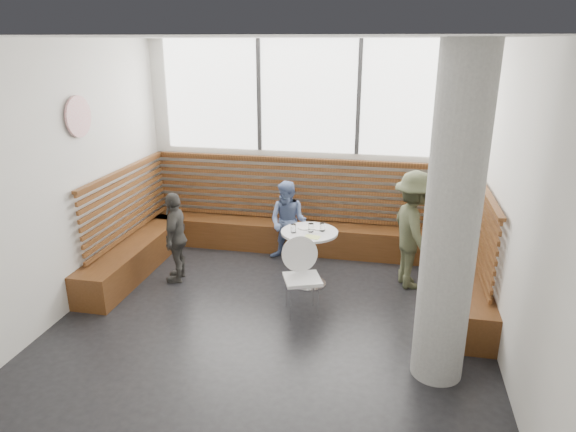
% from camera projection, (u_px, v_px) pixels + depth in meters
% --- Properties ---
extents(room, '(5.00, 5.00, 3.20)m').
position_uv_depth(room, '(269.00, 193.00, 5.57)').
color(room, silver).
rests_on(room, ground).
extents(booth, '(5.00, 2.50, 1.44)m').
position_uv_depth(booth, '(299.00, 237.00, 7.59)').
color(booth, '#4A2A12').
rests_on(booth, ground).
extents(concrete_column, '(0.50, 0.50, 3.20)m').
position_uv_depth(concrete_column, '(452.00, 223.00, 4.66)').
color(concrete_column, gray).
rests_on(concrete_column, ground).
extents(wall_art, '(0.03, 0.50, 0.50)m').
position_uv_depth(wall_art, '(78.00, 117.00, 6.18)').
color(wall_art, white).
rests_on(wall_art, room).
extents(cafe_table, '(0.76, 0.76, 0.78)m').
position_uv_depth(cafe_table, '(309.00, 247.00, 6.85)').
color(cafe_table, silver).
rests_on(cafe_table, ground).
extents(cafe_chair, '(0.45, 0.44, 0.93)m').
position_uv_depth(cafe_chair, '(303.00, 270.00, 6.19)').
color(cafe_chair, white).
rests_on(cafe_chair, ground).
extents(adult_man, '(0.89, 1.16, 1.59)m').
position_uv_depth(adult_man, '(414.00, 230.00, 6.76)').
color(adult_man, '#444930').
rests_on(adult_man, ground).
extents(child_back, '(0.69, 0.59, 1.23)m').
position_uv_depth(child_back, '(288.00, 222.00, 7.61)').
color(child_back, '#657BAF').
rests_on(child_back, ground).
extents(child_left, '(0.41, 0.78, 1.26)m').
position_uv_depth(child_left, '(176.00, 237.00, 6.99)').
color(child_left, '#43403C').
rests_on(child_left, ground).
extents(plate_near, '(0.18, 0.18, 0.01)m').
position_uv_depth(plate_near, '(305.00, 228.00, 6.89)').
color(plate_near, white).
rests_on(plate_near, cafe_table).
extents(plate_far, '(0.20, 0.20, 0.01)m').
position_uv_depth(plate_far, '(318.00, 228.00, 6.89)').
color(plate_far, white).
rests_on(plate_far, cafe_table).
extents(glass_left, '(0.07, 0.07, 0.11)m').
position_uv_depth(glass_left, '(293.00, 228.00, 6.73)').
color(glass_left, white).
rests_on(glass_left, cafe_table).
extents(glass_mid, '(0.07, 0.07, 0.11)m').
position_uv_depth(glass_mid, '(311.00, 228.00, 6.75)').
color(glass_mid, white).
rests_on(glass_mid, cafe_table).
extents(glass_right, '(0.07, 0.07, 0.11)m').
position_uv_depth(glass_right, '(322.00, 227.00, 6.77)').
color(glass_right, white).
rests_on(glass_right, cafe_table).
extents(menu_card, '(0.22, 0.17, 0.00)m').
position_uv_depth(menu_card, '(312.00, 237.00, 6.58)').
color(menu_card, '#A5C64C').
rests_on(menu_card, cafe_table).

